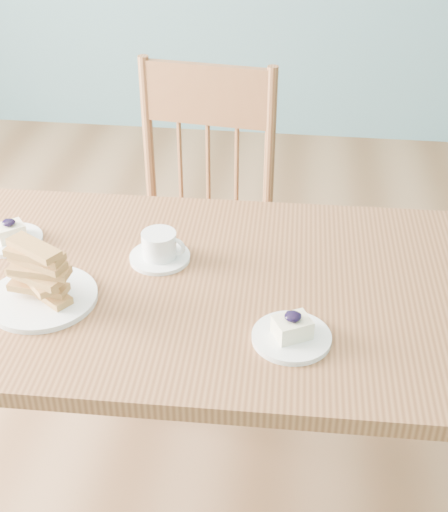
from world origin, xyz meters
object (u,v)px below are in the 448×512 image
object	(u,v)px
dining_chair	(197,222)
biscotti_plate	(40,282)
cheesecake_plate_near	(292,333)
dining_table	(219,309)
coffee_cup	(160,248)
cheesecake_plate_far	(11,236)

from	to	relation	value
dining_chair	biscotti_plate	distance (m)	0.84
dining_chair	biscotti_plate	bearing A→B (deg)	-99.79
dining_chair	cheesecake_plate_near	size ratio (longest dim) A/B	6.02
biscotti_plate	dining_chair	bearing A→B (deg)	73.45
dining_table	coffee_cup	distance (m)	0.20
dining_table	cheesecake_plate_near	size ratio (longest dim) A/B	8.45
cheesecake_plate_near	biscotti_plate	bearing A→B (deg)	172.97
dining_chair	cheesecake_plate_far	xyz separation A→B (m)	(-0.38, -0.53, 0.25)
biscotti_plate	dining_table	bearing A→B (deg)	16.18
dining_table	cheesecake_plate_near	bearing A→B (deg)	-47.01
cheesecake_plate_far	biscotti_plate	xyz separation A→B (m)	(0.16, -0.22, 0.03)
dining_chair	cheesecake_plate_far	size ratio (longest dim) A/B	6.50
dining_table	coffee_cup	size ratio (longest dim) A/B	9.54
cheesecake_plate_far	biscotti_plate	size ratio (longest dim) A/B	0.63
cheesecake_plate_near	biscotti_plate	size ratio (longest dim) A/B	0.68
dining_chair	cheesecake_plate_far	world-z (taller)	dining_chair
dining_table	biscotti_plate	bearing A→B (deg)	-164.99
cheesecake_plate_near	cheesecake_plate_far	world-z (taller)	cheesecake_plate_near
coffee_cup	biscotti_plate	bearing A→B (deg)	-131.37
coffee_cup	biscotti_plate	xyz separation A→B (m)	(-0.23, -0.19, 0.02)
cheesecake_plate_near	biscotti_plate	world-z (taller)	biscotti_plate
dining_chair	cheesecake_plate_near	xyz separation A→B (m)	(0.33, -0.83, 0.25)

